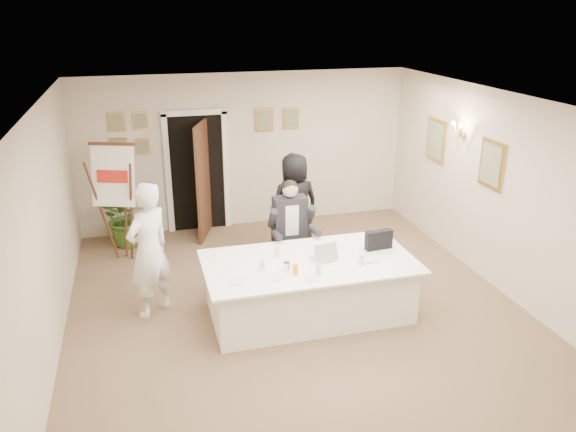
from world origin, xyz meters
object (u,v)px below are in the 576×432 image
(standing_man, at_px, (149,251))
(laptop, at_px, (323,249))
(oj_glass, at_px, (295,270))
(conference_table, at_px, (309,287))
(standing_woman, at_px, (295,204))
(paper_stack, at_px, (368,260))
(potted_palm, at_px, (128,215))
(steel_jug, at_px, (287,266))
(seated_man, at_px, (291,230))
(laptop_bag, at_px, (379,240))
(flip_chart, at_px, (119,208))

(standing_man, bearing_deg, laptop, 125.96)
(standing_man, distance_m, oj_glass, 1.93)
(conference_table, bearing_deg, standing_woman, 79.62)
(paper_stack, bearing_deg, standing_man, 164.59)
(standing_woman, xyz_separation_m, potted_palm, (-2.66, 1.04, -0.32))
(oj_glass, bearing_deg, potted_palm, 120.70)
(steel_jug, bearing_deg, seated_man, 72.55)
(standing_man, height_order, steel_jug, standing_man)
(conference_table, xyz_separation_m, standing_man, (-2.00, 0.55, 0.52))
(seated_man, bearing_deg, standing_woman, 77.77)
(standing_woman, bearing_deg, laptop, 79.12)
(conference_table, relative_size, seated_man, 1.78)
(laptop_bag, xyz_separation_m, paper_stack, (-0.29, -0.32, -0.12))
(oj_glass, bearing_deg, laptop, 36.56)
(flip_chart, relative_size, steel_jug, 17.38)
(seated_man, xyz_separation_m, standing_woman, (0.31, 0.91, 0.07))
(potted_palm, height_order, laptop_bag, potted_palm)
(conference_table, xyz_separation_m, standing_woman, (0.37, 2.01, 0.45))
(seated_man, distance_m, steel_jug, 1.37)
(standing_woman, relative_size, oj_glass, 12.93)
(oj_glass, bearing_deg, standing_woman, 74.51)
(standing_man, bearing_deg, potted_palm, -123.50)
(seated_man, relative_size, steel_jug, 14.00)
(seated_man, bearing_deg, conference_table, -85.90)
(potted_palm, bearing_deg, laptop_bag, -41.50)
(potted_palm, xyz_separation_m, paper_stack, (3.03, -3.25, 0.27))
(potted_palm, distance_m, laptop, 3.94)
(standing_woman, xyz_separation_m, paper_stack, (0.36, -2.21, -0.05))
(steel_jug, bearing_deg, potted_palm, 120.77)
(conference_table, xyz_separation_m, laptop_bag, (1.02, 0.12, 0.51))
(laptop, bearing_deg, standing_man, 157.47)
(laptop_bag, bearing_deg, seated_man, 129.63)
(flip_chart, bearing_deg, oj_glass, -52.49)
(standing_woman, distance_m, laptop_bag, 2.00)
(standing_man, distance_m, steel_jug, 1.81)
(flip_chart, bearing_deg, conference_table, -45.27)
(standing_man, height_order, potted_palm, standing_man)
(laptop_bag, xyz_separation_m, steel_jug, (-1.38, -0.32, -0.08))
(standing_woman, height_order, steel_jug, standing_woman)
(flip_chart, xyz_separation_m, potted_palm, (0.10, 0.64, -0.36))
(conference_table, xyz_separation_m, flip_chart, (-2.39, 2.41, 0.49))
(standing_man, distance_m, laptop, 2.25)
(potted_palm, xyz_separation_m, laptop, (2.49, -3.04, 0.39))
(standing_woman, relative_size, potted_palm, 1.61)
(laptop, height_order, oj_glass, laptop)
(flip_chart, height_order, paper_stack, flip_chart)
(standing_woman, relative_size, laptop, 4.88)
(potted_palm, bearing_deg, laptop, -50.69)
(potted_palm, relative_size, oj_glass, 8.04)
(seated_man, bearing_deg, standing_man, -158.10)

